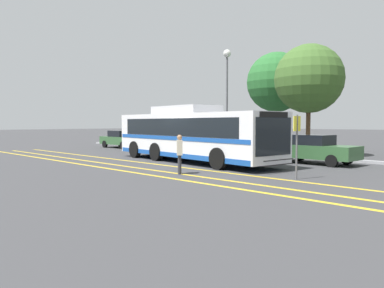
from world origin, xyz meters
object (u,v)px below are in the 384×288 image
object	(u,v)px
transit_bus	(192,134)
tree_0	(309,79)
parked_car_2	(222,144)
parked_car_3	(314,149)
street_lamp	(227,76)
parked_car_0	(121,139)
parked_car_1	(164,141)
tree_1	(277,82)
pedestrian_0	(180,152)
bus_stop_sign	(297,139)

from	to	relation	value
transit_bus	tree_0	size ratio (longest dim) A/B	1.65
transit_bus	parked_car_2	world-z (taller)	transit_bus
parked_car_3	street_lamp	xyz separation A→B (m)	(-8.33, 2.99, 4.74)
parked_car_0	parked_car_1	world-z (taller)	parked_car_1
parked_car_3	tree_1	world-z (taller)	tree_1
transit_bus	street_lamp	world-z (taller)	street_lamp
pedestrian_0	tree_0	distance (m)	12.23
tree_1	bus_stop_sign	bearing A→B (deg)	-55.00
parked_car_0	parked_car_2	distance (m)	11.11
parked_car_3	street_lamp	size ratio (longest dim) A/B	0.59
parked_car_3	tree_0	xyz separation A→B (m)	(-2.43, 3.95, 4.14)
parked_car_0	pedestrian_0	distance (m)	17.14
pedestrian_0	tree_0	world-z (taller)	tree_0
parked_car_0	bus_stop_sign	xyz separation A→B (m)	(19.50, -5.59, 0.79)
parked_car_0	parked_car_3	size ratio (longest dim) A/B	1.02
parked_car_1	transit_bus	bearing A→B (deg)	-121.23
transit_bus	pedestrian_0	size ratio (longest dim) A/B	7.20
transit_bus	tree_0	xyz separation A→B (m)	(2.77, 7.72, 3.38)
pedestrian_0	tree_0	bearing A→B (deg)	-48.00
street_lamp	tree_1	xyz separation A→B (m)	(1.52, 4.18, -0.23)
transit_bus	bus_stop_sign	world-z (taller)	transit_bus
parked_car_0	parked_car_3	xyz separation A→B (m)	(17.41, -0.05, 0.01)
bus_stop_sign	parked_car_2	bearing A→B (deg)	-117.20
parked_car_3	pedestrian_0	world-z (taller)	pedestrian_0
parked_car_3	tree_0	size ratio (longest dim) A/B	0.62
transit_bus	street_lamp	bearing A→B (deg)	-148.48
parked_car_3	street_lamp	bearing A→B (deg)	-107.76
transit_bus	parked_car_3	size ratio (longest dim) A/B	2.67
transit_bus	parked_car_1	world-z (taller)	transit_bus
parked_car_1	pedestrian_0	xyz separation A→B (m)	(9.81, -7.63, 0.15)
parked_car_1	tree_0	distance (m)	11.03
parked_car_1	tree_0	xyz separation A→B (m)	(9.45, 3.93, 4.12)
tree_1	parked_car_1	bearing A→B (deg)	-125.35
transit_bus	tree_1	size ratio (longest dim) A/B	1.54
bus_stop_sign	tree_1	bearing A→B (deg)	-138.33
parked_car_3	bus_stop_sign	size ratio (longest dim) A/B	1.81
parked_car_1	street_lamp	world-z (taller)	street_lamp
parked_car_3	bus_stop_sign	world-z (taller)	bus_stop_sign
pedestrian_0	parked_car_3	bearing A→B (deg)	-65.04
parked_car_2	pedestrian_0	world-z (taller)	pedestrian_0
parked_car_0	parked_car_2	world-z (taller)	parked_car_2
parked_car_1	bus_stop_sign	xyz separation A→B (m)	(13.97, -5.56, 0.76)
tree_1	transit_bus	bearing A→B (deg)	-81.62
parked_car_1	tree_0	world-z (taller)	tree_0
tree_1	street_lamp	bearing A→B (deg)	-109.98
transit_bus	street_lamp	size ratio (longest dim) A/B	1.58
parked_car_1	parked_car_2	size ratio (longest dim) A/B	1.15
parked_car_2	pedestrian_0	xyz separation A→B (m)	(4.22, -7.70, 0.12)
parked_car_1	tree_1	world-z (taller)	tree_1
transit_bus	pedestrian_0	xyz separation A→B (m)	(3.13, -3.85, -0.60)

